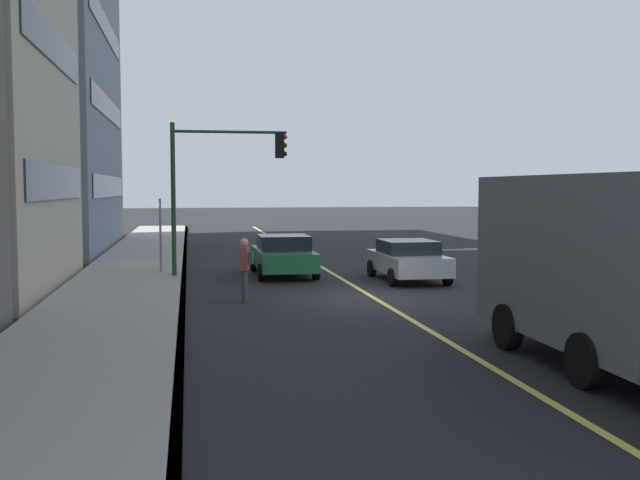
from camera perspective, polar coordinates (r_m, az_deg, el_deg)
ground at (r=21.92m, az=3.95°, el=-4.36°), size 200.00×200.00×0.00m
sidewalk_slab at (r=21.36m, az=-15.46°, el=-4.51°), size 80.00×3.80×0.15m
curb_edge at (r=21.27m, az=-10.55°, el=-4.47°), size 80.00×0.16×0.15m
lane_stripe_center at (r=21.92m, az=3.95°, el=-4.34°), size 80.00×0.16×0.01m
car_silver at (r=25.68m, az=6.80°, el=-1.50°), size 4.26×2.08×1.40m
car_green at (r=27.05m, az=-2.86°, el=-1.16°), size 4.68×2.13×1.48m
truck_gray at (r=13.50m, az=23.00°, el=-2.23°), size 8.37×2.58×3.43m
pedestrian_with_backpack at (r=20.81m, az=-5.81°, el=-1.89°), size 0.46×0.42×1.79m
traffic_light_mast at (r=26.13m, az=-7.82°, el=5.22°), size 0.28×4.07×5.45m
street_sign_post at (r=27.35m, az=-12.23°, el=0.72°), size 0.60×0.08×2.81m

